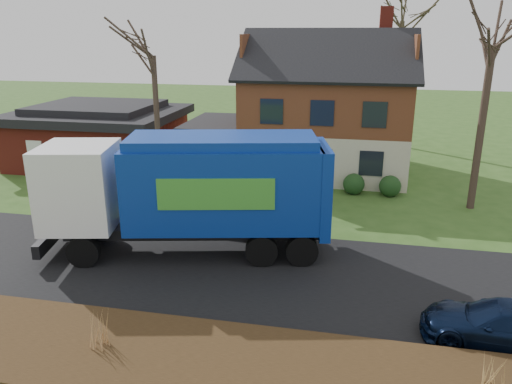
# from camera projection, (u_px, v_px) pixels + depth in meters

# --- Properties ---
(ground) EXTENTS (120.00, 120.00, 0.00)m
(ground) POSITION_uv_depth(u_px,v_px,m) (237.00, 271.00, 17.34)
(ground) COLOR #2E501A
(ground) RESTS_ON ground
(road) EXTENTS (80.00, 7.00, 0.02)m
(road) POSITION_uv_depth(u_px,v_px,m) (237.00, 271.00, 17.34)
(road) COLOR black
(road) RESTS_ON ground
(mulch_verge) EXTENTS (80.00, 3.50, 0.30)m
(mulch_verge) POSITION_uv_depth(u_px,v_px,m) (186.00, 362.00, 12.36)
(mulch_verge) COLOR black
(mulch_verge) RESTS_ON ground
(main_house) EXTENTS (12.95, 8.95, 9.26)m
(main_house) POSITION_uv_depth(u_px,v_px,m) (318.00, 103.00, 28.77)
(main_house) COLOR beige
(main_house) RESTS_ON ground
(ranch_house) EXTENTS (9.80, 8.20, 3.70)m
(ranch_house) POSITION_uv_depth(u_px,v_px,m) (100.00, 134.00, 31.20)
(ranch_house) COLOR maroon
(ranch_house) RESTS_ON ground
(garbage_truck) EXTENTS (10.75, 4.93, 4.46)m
(garbage_truck) POSITION_uv_depth(u_px,v_px,m) (193.00, 187.00, 18.08)
(garbage_truck) COLOR black
(garbage_truck) RESTS_ON ground
(silver_sedan) EXTENTS (4.90, 1.79, 1.61)m
(silver_sedan) POSITION_uv_depth(u_px,v_px,m) (223.00, 203.00, 21.83)
(silver_sedan) COLOR #96989D
(silver_sedan) RESTS_ON ground
(navy_wagon) EXTENTS (4.37, 2.22, 1.22)m
(navy_wagon) POSITION_uv_depth(u_px,v_px,m) (504.00, 325.00, 13.11)
(navy_wagon) COLOR black
(navy_wagon) RESTS_ON ground
(tree_front_west) EXTENTS (3.18, 3.18, 9.45)m
(tree_front_west) POSITION_uv_depth(u_px,v_px,m) (152.00, 35.00, 24.49)
(tree_front_west) COLOR #403026
(tree_front_west) RESTS_ON ground
(tree_front_east) EXTENTS (3.80, 3.80, 10.55)m
(tree_front_east) POSITION_uv_depth(u_px,v_px,m) (497.00, 16.00, 20.92)
(tree_front_east) COLOR #3F2E26
(tree_front_east) RESTS_ON ground
(tree_back) EXTENTS (3.69, 3.69, 11.69)m
(tree_back) POSITION_uv_depth(u_px,v_px,m) (404.00, 3.00, 33.60)
(tree_back) COLOR #423927
(tree_back) RESTS_ON ground
(grass_clump_mid) EXTENTS (0.35, 0.28, 0.97)m
(grass_clump_mid) POSITION_uv_depth(u_px,v_px,m) (101.00, 329.00, 12.62)
(grass_clump_mid) COLOR #B4834F
(grass_clump_mid) RESTS_ON mulch_verge
(grass_clump_east) EXTENTS (0.34, 0.28, 0.85)m
(grass_clump_east) POSITION_uv_depth(u_px,v_px,m) (494.00, 374.00, 11.07)
(grass_clump_east) COLOR tan
(grass_clump_east) RESTS_ON mulch_verge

